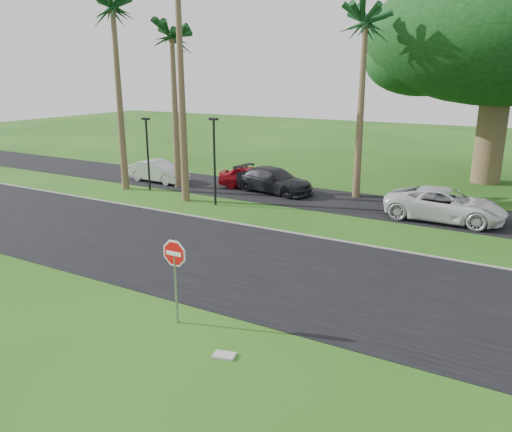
{
  "coord_description": "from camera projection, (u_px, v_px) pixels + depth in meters",
  "views": [
    {
      "loc": [
        8.82,
        -13.06,
        6.86
      ],
      "look_at": [
        0.09,
        2.25,
        1.8
      ],
      "focal_mm": 35.0,
      "sensor_mm": 36.0,
      "label": 1
    }
  ],
  "objects": [
    {
      "name": "ground",
      "position": [
        221.0,
        282.0,
        16.99
      ],
      "size": [
        120.0,
        120.0,
        0.0
      ],
      "primitive_type": "plane",
      "color": "#1A4A12",
      "rests_on": "ground"
    },
    {
      "name": "utility_slab",
      "position": [
        224.0,
        355.0,
        12.53
      ],
      "size": [
        0.62,
        0.48,
        0.06
      ],
      "primitive_type": "cube",
      "rotation": [
        0.0,
        0.0,
        0.26
      ],
      "color": "#A5A49D",
      "rests_on": "ground"
    },
    {
      "name": "curb",
      "position": [
        297.0,
        234.0,
        22.04
      ],
      "size": [
        120.0,
        0.12,
        0.06
      ],
      "primitive_type": "cube",
      "color": "gray",
      "rests_on": "ground"
    },
    {
      "name": "streetlight_right",
      "position": [
        214.0,
        156.0,
        26.22
      ],
      "size": [
        0.45,
        0.25,
        4.64
      ],
      "color": "black",
      "rests_on": "ground"
    },
    {
      "name": "car_silver",
      "position": [
        159.0,
        171.0,
        32.45
      ],
      "size": [
        4.27,
        1.66,
        1.39
      ],
      "primitive_type": "imported",
      "rotation": [
        0.0,
        0.0,
        1.53
      ],
      "color": "silver",
      "rests_on": "ground"
    },
    {
      "name": "parking_strip",
      "position": [
        347.0,
        202.0,
        27.43
      ],
      "size": [
        120.0,
        5.0,
        0.02
      ],
      "primitive_type": "cube",
      "color": "black",
      "rests_on": "ground"
    },
    {
      "name": "car_minivan",
      "position": [
        445.0,
        205.0,
        23.9
      ],
      "size": [
        5.55,
        2.56,
        1.54
      ],
      "primitive_type": "imported",
      "rotation": [
        0.0,
        0.0,
        1.57
      ],
      "color": "silver",
      "rests_on": "ground"
    },
    {
      "name": "streetlight_left",
      "position": [
        148.0,
        149.0,
        29.71
      ],
      "size": [
        0.45,
        0.25,
        4.34
      ],
      "color": "black",
      "rests_on": "ground"
    },
    {
      "name": "canopy_tree",
      "position": [
        503.0,
        37.0,
        30.04
      ],
      "size": [
        16.5,
        16.5,
        13.12
      ],
      "color": "brown",
      "rests_on": "ground"
    },
    {
      "name": "car_dark",
      "position": [
        274.0,
        180.0,
        29.59
      ],
      "size": [
        5.23,
        2.73,
        1.45
      ],
      "primitive_type": "imported",
      "rotation": [
        0.0,
        0.0,
        1.42
      ],
      "color": "black",
      "rests_on": "ground"
    },
    {
      "name": "palm_left_far",
      "position": [
        113.0,
        12.0,
        27.9
      ],
      "size": [
        5.0,
        5.0,
        11.5
      ],
      "color": "brown",
      "rests_on": "ground"
    },
    {
      "name": "road",
      "position": [
        251.0,
        263.0,
        18.66
      ],
      "size": [
        120.0,
        8.0,
        0.02
      ],
      "primitive_type": "cube",
      "color": "black",
      "rests_on": "ground"
    },
    {
      "name": "palm_center",
      "position": [
        365.0,
        27.0,
        26.16
      ],
      "size": [
        5.0,
        5.0,
        10.5
      ],
      "color": "brown",
      "rests_on": "ground"
    },
    {
      "name": "stop_sign_near",
      "position": [
        175.0,
        264.0,
        13.76
      ],
      "size": [
        1.05,
        0.07,
        2.62
      ],
      "color": "gray",
      "rests_on": "ground"
    },
    {
      "name": "car_red",
      "position": [
        251.0,
        177.0,
        30.77
      ],
      "size": [
        4.2,
        2.45,
        1.34
      ],
      "primitive_type": "imported",
      "rotation": [
        0.0,
        0.0,
        1.8
      ],
      "color": "#A60D18",
      "rests_on": "ground"
    },
    {
      "name": "palm_left_mid",
      "position": [
        172.0,
        40.0,
        28.78
      ],
      "size": [
        5.0,
        5.0,
        10.0
      ],
      "color": "brown",
      "rests_on": "ground"
    }
  ]
}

